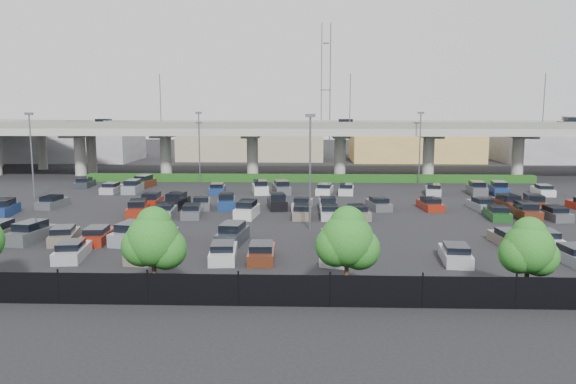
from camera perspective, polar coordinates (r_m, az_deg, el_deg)
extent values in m
plane|color=black|center=(58.45, 2.18, -2.13)|extent=(280.00, 280.00, 0.00)
cube|color=gray|center=(89.53, 2.12, 6.23)|extent=(150.00, 13.00, 1.10)
cube|color=slate|center=(83.25, 2.14, 6.78)|extent=(150.00, 0.50, 1.00)
cube|color=slate|center=(95.74, 2.11, 7.00)|extent=(150.00, 0.50, 1.00)
cylinder|color=gray|center=(96.98, -20.37, 3.57)|extent=(1.80, 1.80, 6.70)
cube|color=slate|center=(96.79, -20.46, 5.43)|extent=(2.60, 9.75, 0.50)
cylinder|color=gray|center=(92.59, -12.30, 3.69)|extent=(1.80, 1.80, 6.70)
cube|color=slate|center=(92.39, -12.37, 5.64)|extent=(2.60, 9.75, 0.50)
cylinder|color=gray|center=(90.18, -3.63, 3.75)|extent=(1.80, 1.80, 6.70)
cube|color=slate|center=(89.98, -3.65, 5.75)|extent=(2.60, 9.75, 0.50)
cylinder|color=gray|center=(89.92, 5.30, 3.72)|extent=(1.80, 1.80, 6.70)
cube|color=slate|center=(89.72, 5.33, 5.72)|extent=(2.60, 9.75, 0.50)
cylinder|color=gray|center=(91.81, 14.08, 3.60)|extent=(1.80, 1.80, 6.70)
cube|color=slate|center=(91.61, 14.15, 5.56)|extent=(2.60, 9.75, 0.50)
cylinder|color=gray|center=(95.74, 22.31, 3.41)|extent=(1.80, 1.80, 6.70)
cube|color=slate|center=(95.55, 22.41, 5.29)|extent=(2.60, 9.75, 0.50)
cube|color=gray|center=(98.44, -18.22, 6.57)|extent=(4.40, 1.82, 0.82)
cube|color=black|center=(98.43, -18.24, 6.94)|extent=(2.30, 1.60, 0.50)
cube|color=maroon|center=(92.71, 5.86, 6.86)|extent=(4.40, 1.82, 0.82)
cube|color=black|center=(92.69, 5.86, 7.25)|extent=(2.30, 1.60, 0.50)
cube|color=#252A30|center=(95.42, 27.07, 6.10)|extent=(4.40, 1.82, 1.05)
cube|color=black|center=(95.40, 27.10, 6.59)|extent=(2.60, 1.60, 0.65)
cylinder|color=#55555B|center=(86.14, -12.83, 8.96)|extent=(0.14, 0.14, 8.00)
cylinder|color=#55555B|center=(83.60, 6.32, 9.14)|extent=(0.14, 0.14, 8.00)
cylinder|color=#55555B|center=(90.14, 24.56, 8.39)|extent=(0.14, 0.14, 8.00)
cube|color=gray|center=(113.04, -25.44, 5.88)|extent=(50.93, 30.13, 1.10)
cube|color=slate|center=(113.01, -25.48, 6.41)|extent=(47.34, 22.43, 1.00)
cylinder|color=gray|center=(109.32, -23.70, 3.88)|extent=(1.60, 1.60, 6.70)
cylinder|color=gray|center=(100.36, -19.33, 3.77)|extent=(1.60, 1.60, 6.70)
cube|color=#123A10|center=(83.09, 2.11, 1.42)|extent=(66.00, 1.60, 1.10)
cube|color=black|center=(31.06, 2.40, -10.01)|extent=(70.00, 0.06, 1.80)
cylinder|color=black|center=(33.92, -22.29, -8.87)|extent=(0.10, 0.10, 2.00)
cylinder|color=black|center=(32.22, -14.04, -9.38)|extent=(0.10, 0.10, 2.00)
cylinder|color=black|center=(31.25, -5.06, -9.73)|extent=(0.10, 0.10, 2.00)
cylinder|color=black|center=(31.05, 4.28, -9.83)|extent=(0.10, 0.10, 2.00)
cylinder|color=black|center=(31.66, 13.49, -9.69)|extent=(0.10, 0.10, 2.00)
cylinder|color=black|center=(33.02, 22.14, -9.33)|extent=(0.10, 0.10, 2.00)
cylinder|color=#332316|center=(33.45, -13.41, -8.74)|extent=(0.26, 0.26, 1.96)
sphere|color=#195216|center=(32.83, -13.55, -4.75)|extent=(3.04, 3.04, 3.04)
sphere|color=#195216|center=(32.87, -12.28, -5.66)|extent=(2.39, 2.39, 2.39)
sphere|color=#195216|center=(32.99, -14.57, -5.30)|extent=(2.39, 2.39, 2.39)
sphere|color=#195216|center=(32.75, -13.48, -3.22)|extent=(2.06, 2.06, 2.06)
cylinder|color=#332316|center=(32.65, 5.94, -8.96)|extent=(0.26, 0.26, 1.97)
sphere|color=#195216|center=(32.01, 6.00, -4.84)|extent=(3.07, 3.07, 3.07)
sphere|color=#195216|center=(32.30, 7.24, -5.75)|extent=(2.41, 2.41, 2.41)
sphere|color=#195216|center=(31.97, 4.92, -5.45)|extent=(2.41, 2.41, 2.41)
sphere|color=#195216|center=(31.94, 6.09, -3.26)|extent=(2.08, 2.08, 2.08)
cylinder|color=#332316|center=(34.45, 23.03, -8.82)|extent=(0.26, 0.26, 1.80)
sphere|color=#195216|center=(33.89, 23.24, -5.27)|extent=(2.79, 2.79, 2.79)
sphere|color=#195216|center=(34.34, 24.14, -6.01)|extent=(2.19, 2.19, 2.19)
sphere|color=#195216|center=(33.69, 22.39, -5.83)|extent=(2.19, 2.19, 2.19)
sphere|color=#195216|center=(33.84, 23.31, -3.91)|extent=(1.89, 1.89, 1.89)
cube|color=#A5A5AA|center=(43.73, -21.07, -5.77)|extent=(2.44, 4.62, 0.82)
cube|color=black|center=(43.40, -21.21, -5.03)|extent=(1.92, 2.51, 0.50)
cube|color=#6A6053|center=(41.90, -14.09, -6.06)|extent=(2.28, 4.57, 0.82)
cube|color=black|center=(41.56, -14.19, -5.29)|extent=(1.84, 2.46, 0.50)
cube|color=silver|center=(40.74, -6.59, -6.28)|extent=(2.17, 4.53, 0.82)
cube|color=black|center=(40.40, -6.64, -5.48)|extent=(1.78, 2.42, 0.50)
cube|color=#542616|center=(40.43, -2.70, -6.34)|extent=(1.95, 4.45, 0.82)
cube|color=black|center=(40.08, -2.73, -5.55)|extent=(1.67, 2.35, 0.50)
cube|color=silver|center=(40.37, 5.15, -6.39)|extent=(2.85, 4.71, 0.82)
cube|color=black|center=(40.03, 5.18, -5.59)|extent=(2.12, 2.62, 0.50)
cube|color=#A5A5AA|center=(41.66, 16.62, -6.25)|extent=(2.22, 4.55, 0.82)
cube|color=black|center=(41.32, 16.73, -5.47)|extent=(1.81, 2.44, 0.50)
cube|color=gray|center=(44.47, 27.01, -5.91)|extent=(2.21, 4.55, 0.82)
cube|color=black|center=(44.15, 27.18, -5.17)|extent=(1.81, 2.44, 0.50)
cube|color=#4A4D50|center=(50.41, -24.64, -4.01)|extent=(2.58, 4.66, 1.05)
cube|color=black|center=(50.25, -24.70, -3.09)|extent=(2.04, 2.85, 0.65)
cube|color=#6A6053|center=(49.27, -21.77, -4.25)|extent=(2.74, 4.69, 0.82)
cube|color=black|center=(48.97, -21.90, -3.58)|extent=(2.07, 2.60, 0.50)
cube|color=maroon|center=(48.23, -18.76, -4.36)|extent=(2.14, 4.52, 0.82)
cube|color=black|center=(47.92, -18.88, -3.67)|extent=(1.77, 2.41, 0.50)
cube|color=gray|center=(47.31, -15.64, -4.32)|extent=(2.59, 4.66, 1.05)
cube|color=black|center=(47.14, -15.68, -3.35)|extent=(2.05, 2.85, 0.65)
cube|color=gray|center=(46.59, -12.40, -4.54)|extent=(2.41, 4.61, 0.82)
cube|color=black|center=(46.26, -12.49, -3.84)|extent=(1.90, 2.50, 0.50)
cube|color=#252A30|center=(45.52, -5.66, -4.54)|extent=(2.38, 4.60, 1.05)
cube|color=black|center=(45.34, -5.68, -3.53)|extent=(1.93, 2.79, 0.65)
cube|color=#6A6053|center=(45.21, 4.80, -4.77)|extent=(2.18, 4.54, 0.82)
cube|color=black|center=(44.88, 4.82, -4.04)|extent=(1.79, 2.43, 0.50)
cube|color=#6A6053|center=(47.92, 21.50, -4.58)|extent=(2.17, 4.53, 0.82)
cube|color=black|center=(47.61, 21.63, -3.89)|extent=(1.78, 2.42, 0.50)
cube|color=silver|center=(48.91, 24.55, -4.50)|extent=(1.98, 4.46, 0.82)
cube|color=black|center=(48.60, 24.69, -3.83)|extent=(1.69, 2.36, 0.50)
cube|color=navy|center=(63.78, -26.90, -1.67)|extent=(2.40, 4.61, 1.05)
cube|color=black|center=(63.65, -26.95, -0.95)|extent=(1.94, 2.79, 0.65)
cube|color=maroon|center=(58.41, -14.99, -1.90)|extent=(2.50, 4.63, 1.05)
cube|color=black|center=(58.28, -15.02, -1.10)|extent=(2.00, 2.82, 0.65)
cube|color=gray|center=(57.70, -12.37, -2.05)|extent=(2.15, 4.52, 0.82)
cube|color=black|center=(57.40, -12.44, -1.46)|extent=(1.77, 2.41, 0.50)
cube|color=#4A4D50|center=(57.08, -9.69, -2.08)|extent=(2.20, 4.54, 0.82)
cube|color=black|center=(56.78, -9.75, -1.49)|extent=(1.80, 2.43, 0.50)
cube|color=silver|center=(56.22, -4.19, -2.02)|extent=(2.30, 4.57, 1.05)
cube|color=black|center=(56.07, -4.20, -1.20)|extent=(1.88, 2.76, 0.65)
cube|color=#6A6053|center=(55.92, 1.42, -2.18)|extent=(1.87, 4.42, 0.82)
cube|color=black|center=(55.61, 1.43, -1.58)|extent=(1.63, 2.32, 0.50)
cube|color=#A5A5AA|center=(55.97, 4.24, -2.19)|extent=(1.84, 4.41, 0.82)
cube|color=black|center=(55.66, 4.26, -1.59)|extent=(1.61, 2.31, 0.50)
cube|color=#6A6053|center=(56.15, 7.05, -2.20)|extent=(2.44, 4.62, 0.82)
cube|color=black|center=(55.84, 7.08, -1.60)|extent=(1.92, 2.51, 0.50)
cube|color=#1A4A1D|center=(59.00, 20.48, -2.16)|extent=(2.18, 4.54, 0.82)
cube|color=black|center=(58.70, 20.57, -1.59)|extent=(1.79, 2.43, 0.50)
cube|color=#542616|center=(59.91, 22.98, -2.03)|extent=(1.88, 4.42, 1.05)
cube|color=black|center=(59.77, 23.03, -1.26)|extent=(1.64, 2.62, 0.65)
cube|color=#4A4D50|center=(60.97, 25.39, -2.11)|extent=(2.09, 4.51, 0.82)
cube|color=black|center=(60.69, 25.50, -1.56)|extent=(1.74, 2.40, 0.50)
cube|color=#4A4D50|center=(66.96, -22.79, -1.07)|extent=(2.16, 4.53, 0.82)
cube|color=black|center=(66.68, -22.89, -0.57)|extent=(1.78, 2.42, 0.50)
cube|color=maroon|center=(63.14, -13.68, -1.09)|extent=(2.02, 4.48, 1.05)
cube|color=black|center=(63.01, -13.71, -0.35)|extent=(1.72, 2.67, 0.65)
cube|color=black|center=(62.46, -11.25, -1.11)|extent=(2.28, 4.57, 1.05)
cube|color=black|center=(62.33, -11.27, -0.37)|extent=(1.87, 2.76, 0.65)
cube|color=#4A4D50|center=(61.91, -8.77, -1.24)|extent=(2.48, 4.63, 0.82)
cube|color=black|center=(61.62, -8.82, -0.69)|extent=(1.94, 2.52, 0.50)
cube|color=navy|center=(61.44, -6.25, -1.15)|extent=(2.29, 4.57, 1.05)
cube|color=black|center=(61.31, -6.26, -0.40)|extent=(1.87, 2.76, 0.65)
cube|color=black|center=(60.91, -1.12, -1.19)|extent=(2.48, 4.63, 1.05)
cube|color=black|center=(60.77, -1.12, -0.43)|extent=(1.99, 2.82, 0.65)
cube|color=#A5A5AA|center=(60.84, 1.47, -1.31)|extent=(2.32, 4.58, 0.82)
cube|color=black|center=(60.54, 1.47, -0.75)|extent=(1.86, 2.47, 0.50)
cube|color=gray|center=(60.89, 4.06, -1.32)|extent=(1.88, 4.43, 0.82)
cube|color=black|center=(60.58, 4.07, -0.77)|extent=(1.63, 2.32, 0.50)
cube|color=#4A4D50|center=(61.34, 9.20, -1.34)|extent=(2.47, 4.63, 0.82)
cube|color=black|center=(61.04, 9.24, -0.79)|extent=(1.93, 2.52, 0.50)
cube|color=maroon|center=(62.28, 14.23, -1.34)|extent=(2.25, 4.56, 0.82)
cube|color=black|center=(61.98, 14.28, -0.80)|extent=(1.83, 2.45, 0.50)
cube|color=gray|center=(63.68, 19.07, -1.34)|extent=(2.16, 4.53, 0.82)
cube|color=black|center=(63.39, 19.15, -0.81)|extent=(1.78, 2.42, 0.50)
cube|color=#542616|center=(64.53, 21.41, -1.23)|extent=(2.32, 4.58, 1.05)
cube|color=black|center=(64.40, 21.45, -0.51)|extent=(1.90, 2.77, 0.65)
cube|color=#542616|center=(65.50, 23.67, -1.22)|extent=(2.36, 4.59, 1.05)
cube|color=black|center=(65.37, 23.72, -0.52)|extent=(1.92, 2.78, 0.65)
cube|color=#A5A5AA|center=(76.01, -17.46, 0.26)|extent=(1.85, 4.41, 0.82)
cube|color=black|center=(75.74, -17.53, 0.71)|extent=(1.62, 2.31, 0.50)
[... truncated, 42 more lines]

